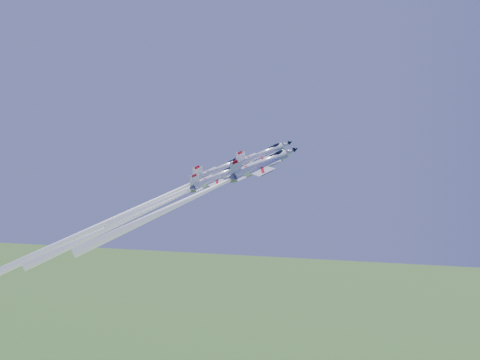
% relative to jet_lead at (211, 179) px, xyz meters
% --- Properties ---
extents(jet_lead, '(28.46, 23.10, 29.97)m').
position_rel_jet_lead_xyz_m(jet_lead, '(0.00, 0.00, 0.00)').
color(jet_lead, white).
extents(jet_left, '(40.64, 33.29, 50.68)m').
position_rel_jet_lead_xyz_m(jet_left, '(-17.84, -4.82, -7.45)').
color(jet_left, white).
extents(jet_right, '(32.04, 26.00, 33.58)m').
position_rel_jet_lead_xyz_m(jet_right, '(0.02, -8.25, -2.25)').
color(jet_right, white).
extents(jet_slot, '(30.87, 25.16, 35.22)m').
position_rel_jet_lead_xyz_m(jet_slot, '(-10.88, -8.51, -5.69)').
color(jet_slot, white).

